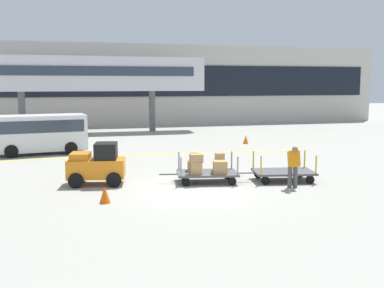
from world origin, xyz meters
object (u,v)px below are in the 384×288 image
baggage_tug (97,165)px  baggage_cart_middle (283,172)px  baggage_cart_lead (207,168)px  baggage_handler (293,165)px  shuttle_van (40,131)px  safety_cone_near (105,195)px  safety_cone_far (246,139)px

baggage_tug → baggage_cart_middle: (7.07, -1.14, -0.41)m
baggage_cart_lead → baggage_cart_middle: (2.97, -0.48, -0.22)m
baggage_cart_middle → baggage_handler: bearing=-99.0°
baggage_cart_middle → shuttle_van: 13.66m
shuttle_van → safety_cone_near: size_ratio=9.14×
baggage_cart_lead → baggage_handler: bearing=-31.3°
baggage_handler → shuttle_van: 14.37m
baggage_cart_middle → baggage_tug: bearing=170.8°
baggage_cart_middle → safety_cone_far: bearing=76.8°
safety_cone_near → safety_cone_far: 15.42m
baggage_cart_lead → baggage_tug: bearing=170.7°
baggage_handler → baggage_cart_lead: bearing=148.7°
baggage_tug → baggage_handler: bearing=-18.9°
baggage_tug → safety_cone_far: size_ratio=4.09×
baggage_cart_middle → shuttle_van: size_ratio=0.61×
baggage_handler → safety_cone_near: size_ratio=2.84×
baggage_cart_lead → baggage_cart_middle: baggage_cart_lead is taller
baggage_cart_lead → baggage_handler: 3.26m
baggage_tug → baggage_cart_lead: 4.16m
baggage_tug → safety_cone_far: (9.55, 9.44, -0.48)m
baggage_cart_middle → shuttle_van: bearing=135.8°
shuttle_van → safety_cone_near: (2.83, -11.11, -0.96)m
baggage_cart_lead → baggage_cart_middle: size_ratio=1.00×
baggage_cart_middle → safety_cone_near: bearing=-166.9°
baggage_tug → shuttle_van: 8.79m
baggage_cart_middle → baggage_handler: 1.33m
baggage_cart_lead → safety_cone_near: 4.51m
baggage_cart_lead → safety_cone_near: bearing=-152.3°
baggage_cart_lead → safety_cone_far: baggage_cart_lead is taller
baggage_cart_lead → baggage_handler: (2.78, -1.69, 0.30)m
baggage_tug → baggage_cart_middle: baggage_tug is taller
baggage_cart_lead → baggage_handler: baggage_handler is taller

